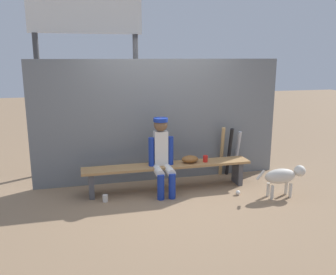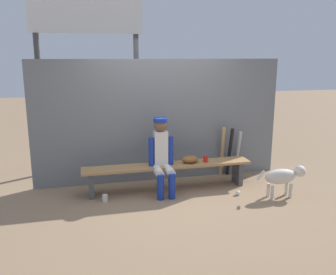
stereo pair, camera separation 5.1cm
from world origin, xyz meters
name	(u,v)px [view 1 (the left image)]	position (x,y,z in m)	size (l,w,h in m)	color
ground_plane	(168,189)	(0.00, 0.00, 0.00)	(30.00, 30.00, 0.00)	#937556
chainlink_fence	(160,121)	(0.00, 0.54, 1.06)	(4.37, 0.03, 2.13)	slate
dugout_bench	(168,169)	(0.00, 0.00, 0.35)	(2.79, 0.36, 0.44)	#AD7F4C
player_seated	(162,154)	(-0.12, -0.10, 0.65)	(0.41, 0.55, 1.22)	silver
baseball_glove	(190,159)	(0.38, 0.00, 0.50)	(0.28, 0.20, 0.12)	brown
bat_wood_tan	(222,151)	(1.13, 0.43, 0.47)	(0.06, 0.06, 0.94)	tan
bat_aluminum_black	(229,152)	(1.25, 0.38, 0.46)	(0.06, 0.06, 0.93)	black
bat_aluminum_silver	(237,153)	(1.43, 0.44, 0.42)	(0.06, 0.06, 0.84)	#B7B7BC
baseball	(238,193)	(1.03, -0.50, 0.04)	(0.07, 0.07, 0.07)	white
cup_on_ground	(105,198)	(-1.05, -0.26, 0.06)	(0.08, 0.08, 0.11)	silver
cup_on_bench	(205,159)	(0.64, -0.03, 0.49)	(0.08, 0.08, 0.11)	red
scoreboard	(90,31)	(-1.11, 1.33, 2.61)	(2.26, 0.27, 3.71)	#3F3F42
dog	(283,176)	(1.68, -0.73, 0.34)	(0.84, 0.20, 0.49)	beige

